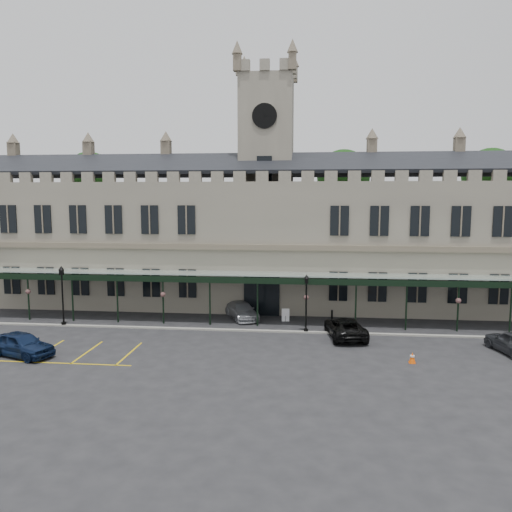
# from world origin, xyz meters

# --- Properties ---
(ground) EXTENTS (140.00, 140.00, 0.00)m
(ground) POSITION_xyz_m (0.00, 0.00, 0.00)
(ground) COLOR black
(station_building) EXTENTS (60.00, 10.36, 17.30)m
(station_building) POSITION_xyz_m (0.00, 15.91, 6.47)
(station_building) COLOR slate
(station_building) RESTS_ON ground
(clock_tower) EXTENTS (5.60, 5.60, 24.80)m
(clock_tower) POSITION_xyz_m (0.00, 16.00, 13.11)
(clock_tower) COLOR slate
(clock_tower) RESTS_ON ground
(canopy) EXTENTS (50.00, 4.10, 4.30)m
(canopy) POSITION_xyz_m (0.00, 7.46, 2.40)
(canopy) COLOR #8C9E93
(canopy) RESTS_ON ground
(kerb) EXTENTS (60.00, 0.40, 0.12)m
(kerb) POSITION_xyz_m (0.00, 5.50, 0.06)
(kerb) COLOR gray
(kerb) RESTS_ON ground
(parking_markings) EXTENTS (16.00, 6.00, 0.01)m
(parking_markings) POSITION_xyz_m (-14.00, -1.50, 0.00)
(parking_markings) COLOR gold
(parking_markings) RESTS_ON ground
(tree_behind_left) EXTENTS (6.00, 6.00, 16.00)m
(tree_behind_left) POSITION_xyz_m (-22.00, 25.00, 12.81)
(tree_behind_left) COLOR #332314
(tree_behind_left) RESTS_ON ground
(tree_behind_mid) EXTENTS (6.00, 6.00, 16.00)m
(tree_behind_mid) POSITION_xyz_m (8.00, 25.00, 12.81)
(tree_behind_mid) COLOR #332314
(tree_behind_mid) RESTS_ON ground
(tree_behind_right) EXTENTS (6.00, 6.00, 16.00)m
(tree_behind_right) POSITION_xyz_m (24.00, 25.00, 12.81)
(tree_behind_right) COLOR #332314
(tree_behind_right) RESTS_ON ground
(lamp_post_left) EXTENTS (0.48, 0.48, 5.04)m
(lamp_post_left) POSITION_xyz_m (-16.02, 5.53, 2.99)
(lamp_post_left) COLOR black
(lamp_post_left) RESTS_ON ground
(lamp_post_mid) EXTENTS (0.44, 0.44, 4.65)m
(lamp_post_mid) POSITION_xyz_m (4.01, 5.58, 2.76)
(lamp_post_mid) COLOR black
(lamp_post_mid) RESTS_ON ground
(traffic_cone) EXTENTS (0.45, 0.45, 0.71)m
(traffic_cone) POSITION_xyz_m (10.88, -0.98, 0.35)
(traffic_cone) COLOR #F15207
(traffic_cone) RESTS_ON ground
(sign_board) EXTENTS (0.66, 0.11, 1.13)m
(sign_board) POSITION_xyz_m (2.25, 8.95, 0.55)
(sign_board) COLOR black
(sign_board) RESTS_ON ground
(bollard_left) EXTENTS (0.16, 0.16, 0.90)m
(bollard_left) POSITION_xyz_m (-1.80, 9.44, 0.45)
(bollard_left) COLOR black
(bollard_left) RESTS_ON ground
(bollard_right) EXTENTS (0.17, 0.17, 0.95)m
(bollard_right) POSITION_xyz_m (6.23, 9.57, 0.48)
(bollard_right) COLOR black
(bollard_right) RESTS_ON ground
(car_left_a) EXTENTS (5.22, 3.48, 1.65)m
(car_left_a) POSITION_xyz_m (-15.00, -2.29, 0.83)
(car_left_a) COLOR #0D1B3A
(car_left_a) RESTS_ON ground
(car_taxi) EXTENTS (3.94, 5.33, 1.43)m
(car_taxi) POSITION_xyz_m (-1.65, 9.61, 0.72)
(car_taxi) COLOR #9D9FA4
(car_taxi) RESTS_ON ground
(car_van) EXTENTS (3.30, 5.80, 1.53)m
(car_van) POSITION_xyz_m (7.00, 4.57, 0.76)
(car_van) COLOR black
(car_van) RESTS_ON ground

